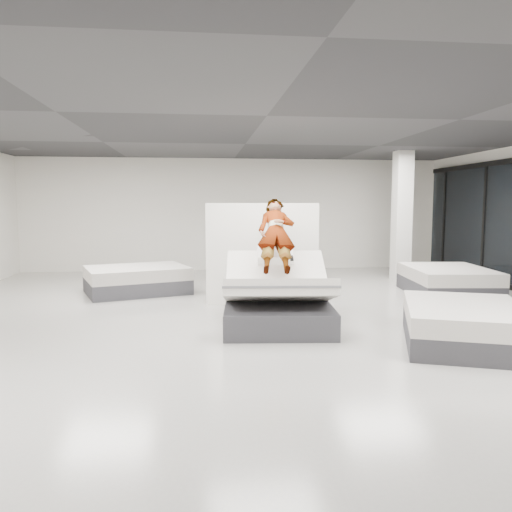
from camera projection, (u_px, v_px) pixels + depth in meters
name	position (u px, v px, depth m)	size (l,w,h in m)	color
room	(267.00, 225.00, 7.50)	(14.00, 14.04, 3.20)	#B2AFA8
hero_bed	(277.00, 299.00, 7.88)	(1.82, 2.30, 1.24)	#343438
person	(276.00, 244.00, 8.10)	(0.62, 0.40, 1.69)	slate
remote	(292.00, 258.00, 7.77)	(0.05, 0.14, 0.03)	black
divider_panel	(262.00, 255.00, 9.36)	(2.12, 0.10, 1.92)	white
flat_bed_right_far	(447.00, 281.00, 10.52)	(1.78, 2.24, 0.57)	#343438
flat_bed_right_near	(464.00, 325.00, 6.76)	(2.11, 2.40, 0.55)	#343438
flat_bed_left_far	(137.00, 280.00, 10.73)	(2.44, 2.12, 0.56)	#343438
column	(402.00, 216.00, 12.39)	(0.40, 0.40, 3.20)	silver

